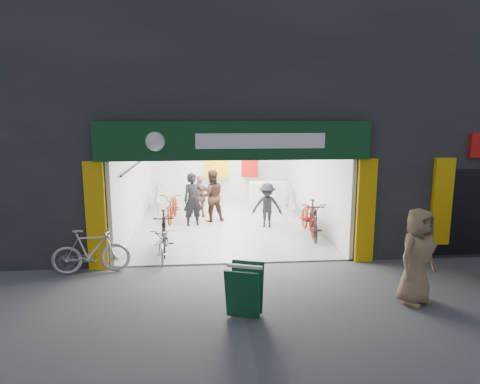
{
  "coord_description": "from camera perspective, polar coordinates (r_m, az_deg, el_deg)",
  "views": [
    {
      "loc": [
        -0.73,
        -10.04,
        3.66
      ],
      "look_at": [
        0.27,
        1.5,
        1.54
      ],
      "focal_mm": 32.0,
      "sensor_mm": 36.0,
      "label": 1
    }
  ],
  "objects": [
    {
      "name": "bike_right_back",
      "position": [
        15.87,
        6.9,
        -1.33
      ],
      "size": [
        0.53,
        1.57,
        0.93
      ],
      "primitive_type": "imported",
      "rotation": [
        0.0,
        0.0,
        -0.06
      ],
      "color": "silver",
      "rests_on": "ground"
    },
    {
      "name": "building",
      "position": [
        15.13,
        1.31,
        12.84
      ],
      "size": [
        17.0,
        10.27,
        8.0
      ],
      "color": "#232326",
      "rests_on": "ground"
    },
    {
      "name": "bike_left_midfront",
      "position": [
        11.63,
        -10.09,
        -5.29
      ],
      "size": [
        0.68,
        1.88,
        1.11
      ],
      "primitive_type": "imported",
      "rotation": [
        0.0,
        0.0,
        0.09
      ],
      "color": "black",
      "rests_on": "ground"
    },
    {
      "name": "bike_right_front",
      "position": [
        12.87,
        9.75,
        -3.7
      ],
      "size": [
        0.8,
        1.94,
        1.13
      ],
      "primitive_type": "imported",
      "rotation": [
        0.0,
        0.0,
        -0.14
      ],
      "color": "black",
      "rests_on": "ground"
    },
    {
      "name": "bike_left_midback",
      "position": [
        14.92,
        -8.95,
        -1.94
      ],
      "size": [
        0.81,
        1.99,
        1.03
      ],
      "primitive_type": "imported",
      "rotation": [
        0.0,
        0.0,
        -0.07
      ],
      "color": "maroon",
      "rests_on": "ground"
    },
    {
      "name": "customer_d",
      "position": [
        15.18,
        -5.31,
        -0.66
      ],
      "size": [
        0.97,
        0.61,
        1.54
      ],
      "primitive_type": "imported",
      "rotation": [
        0.0,
        0.0,
        2.87
      ],
      "color": "#8E6D52",
      "rests_on": "ground"
    },
    {
      "name": "customer_b",
      "position": [
        14.58,
        -3.8,
        -0.57
      ],
      "size": [
        0.99,
        0.84,
        1.8
      ],
      "primitive_type": "imported",
      "rotation": [
        0.0,
        0.0,
        3.33
      ],
      "color": "#362018",
      "rests_on": "ground"
    },
    {
      "name": "sandwich_board",
      "position": [
        7.95,
        0.62,
        -12.85
      ],
      "size": [
        0.78,
        0.8,
        0.95
      ],
      "rotation": [
        0.0,
        0.0,
        -0.33
      ],
      "color": "#0F3C25",
      "rests_on": "ground"
    },
    {
      "name": "ground",
      "position": [
        10.71,
        -0.76,
        -9.61
      ],
      "size": [
        60.0,
        60.0,
        0.0
      ],
      "primitive_type": "plane",
      "color": "#56565B",
      "rests_on": "ground"
    },
    {
      "name": "customer_a",
      "position": [
        14.03,
        -6.28,
        -1.08
      ],
      "size": [
        0.75,
        0.6,
        1.78
      ],
      "primitive_type": "imported",
      "rotation": [
        0.0,
        0.0,
        0.31
      ],
      "color": "black",
      "rests_on": "ground"
    },
    {
      "name": "customer_c",
      "position": [
        13.79,
        3.63,
        -1.87
      ],
      "size": [
        1.04,
        0.72,
        1.48
      ],
      "primitive_type": "imported",
      "rotation": [
        0.0,
        0.0,
        -0.18
      ],
      "color": "black",
      "rests_on": "ground"
    },
    {
      "name": "pedestrian_near",
      "position": [
        9.02,
        22.56,
        -7.94
      ],
      "size": [
        1.1,
        0.97,
        1.9
      ],
      "primitive_type": "imported",
      "rotation": [
        0.0,
        0.0,
        0.5
      ],
      "color": "#7C6648",
      "rests_on": "ground"
    },
    {
      "name": "bike_left_back",
      "position": [
        16.58,
        -10.99,
        -0.53
      ],
      "size": [
        0.85,
        2.0,
        1.16
      ],
      "primitive_type": "imported",
      "rotation": [
        0.0,
        0.0,
        0.16
      ],
      "color": "#B5B6BA",
      "rests_on": "ground"
    },
    {
      "name": "parked_bike",
      "position": [
        10.56,
        -19.24,
        -7.47
      ],
      "size": [
        1.81,
        0.72,
        1.06
      ],
      "primitive_type": "imported",
      "rotation": [
        0.0,
        0.0,
        1.7
      ],
      "color": "#B2B2B7",
      "rests_on": "ground"
    },
    {
      "name": "bike_right_mid",
      "position": [
        13.28,
        9.29,
        -3.38
      ],
      "size": [
        0.77,
        2.06,
        1.07
      ],
      "primitive_type": "imported",
      "rotation": [
        0.0,
        0.0,
        -0.03
      ],
      "color": "maroon",
      "rests_on": "ground"
    },
    {
      "name": "bike_left_front",
      "position": [
        11.17,
        -10.3,
        -6.59
      ],
      "size": [
        0.75,
        1.71,
        0.87
      ],
      "primitive_type": "imported",
      "rotation": [
        0.0,
        0.0,
        0.11
      ],
      "color": "#A5A5AA",
      "rests_on": "ground"
    }
  ]
}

